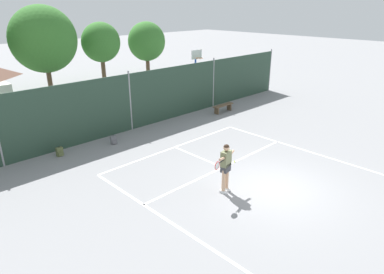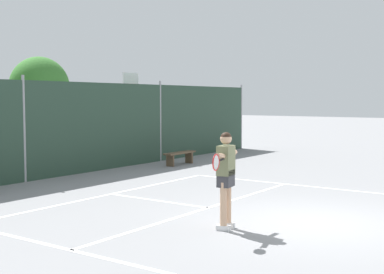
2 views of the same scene
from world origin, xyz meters
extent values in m
plane|color=gray|center=(0.00, 0.00, 0.00)|extent=(120.00, 120.00, 0.00)
cube|color=white|center=(0.00, 5.50, 0.00)|extent=(8.20, 0.10, 0.01)
cube|color=white|center=(4.10, 0.00, 0.00)|extent=(0.10, 11.00, 0.01)
cube|color=white|center=(0.00, 2.48, 0.00)|extent=(8.20, 0.10, 0.01)
cube|color=white|center=(0.00, 3.96, 0.00)|extent=(0.10, 2.97, 0.01)
cube|color=#284233|center=(0.00, 9.00, 1.52)|extent=(26.00, 0.05, 3.03)
cylinder|color=#99999E|center=(0.00, 9.00, 1.59)|extent=(0.09, 0.09, 3.18)
cylinder|color=#99999E|center=(6.50, 9.00, 1.59)|extent=(0.09, 0.09, 3.18)
cylinder|color=#99999E|center=(13.00, 9.00, 1.59)|extent=(0.09, 0.09, 3.18)
cylinder|color=#284CB2|center=(6.45, 10.60, 1.52)|extent=(0.12, 0.12, 3.05)
cube|color=white|center=(6.45, 10.50, 3.25)|extent=(0.90, 0.06, 0.60)
torus|color=#D85919|center=(6.45, 10.23, 3.03)|extent=(0.48, 0.48, 0.02)
cylinder|color=brown|center=(10.03, 20.65, 0.80)|extent=(0.36, 0.36, 1.61)
ellipsoid|color=#38752D|center=(10.03, 20.65, 3.12)|extent=(3.56, 3.21, 3.56)
cube|color=silver|center=(-1.33, 1.15, 0.05)|extent=(0.17, 0.28, 0.10)
cube|color=silver|center=(-1.56, 1.11, 0.05)|extent=(0.17, 0.28, 0.10)
cylinder|color=tan|center=(-1.33, 1.15, 0.51)|extent=(0.13, 0.13, 0.82)
cylinder|color=tan|center=(-1.56, 1.11, 0.51)|extent=(0.13, 0.13, 0.82)
cube|color=#38383D|center=(-1.45, 1.13, 0.98)|extent=(0.40, 0.30, 0.32)
cube|color=#6B704C|center=(-1.45, 1.13, 1.32)|extent=(0.44, 0.31, 0.56)
sphere|color=tan|center=(-1.45, 1.13, 1.73)|extent=(0.22, 0.22, 0.22)
sphere|color=black|center=(-1.45, 1.13, 1.75)|extent=(0.21, 0.21, 0.21)
cylinder|color=tan|center=(-1.64, 1.07, 1.42)|extent=(0.56, 0.19, 0.17)
cylinder|color=tan|center=(-1.17, 1.18, 1.37)|extent=(0.51, 0.18, 0.22)
cylinder|color=black|center=(-1.83, 1.01, 1.37)|extent=(0.30, 0.09, 0.04)
torus|color=red|center=(-2.17, 0.89, 1.37)|extent=(0.30, 0.08, 0.30)
cylinder|color=silver|center=(-2.17, 0.89, 1.37)|extent=(0.26, 0.05, 0.26)
sphere|color=#CCE033|center=(0.74, 2.45, 0.03)|extent=(0.07, 0.07, 0.07)
cube|color=brown|center=(5.97, 7.64, 0.45)|extent=(1.60, 0.36, 0.06)
cube|color=brown|center=(5.37, 7.64, 0.23)|extent=(0.08, 0.32, 0.45)
cube|color=brown|center=(6.57, 7.64, 0.23)|extent=(0.08, 0.32, 0.45)
camera|label=1|loc=(-9.90, -5.85, 6.37)|focal=32.07mm
camera|label=2|loc=(-9.89, -3.99, 2.48)|focal=49.18mm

